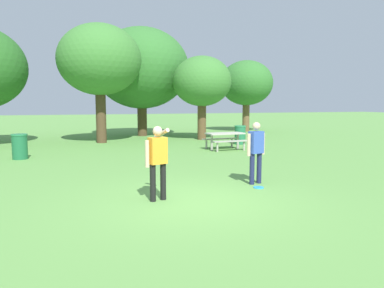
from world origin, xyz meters
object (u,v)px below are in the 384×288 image
at_px(tree_back_left, 202,82).
at_px(frisbee, 259,187).
at_px(tree_far_right, 100,60).
at_px(tree_slender_mid, 141,68).
at_px(trash_can_beside_table, 20,146).
at_px(tree_back_right, 246,83).
at_px(person_thrower, 157,157).
at_px(trash_can_further_along, 240,135).
at_px(picnic_table_near, 225,137).
at_px(person_catcher, 256,149).

bearing_deg(tree_back_left, frisbee, -103.03).
distance_m(tree_far_right, tree_slender_mid, 4.44).
relative_size(frisbee, trash_can_beside_table, 0.28).
bearing_deg(tree_back_left, tree_far_right, 179.17).
height_order(frisbee, trash_can_beside_table, trash_can_beside_table).
height_order(frisbee, tree_back_right, tree_back_right).
bearing_deg(person_thrower, tree_back_right, 58.18).
height_order(tree_slender_mid, tree_back_right, tree_slender_mid).
bearing_deg(tree_far_right, tree_slender_mid, 50.17).
bearing_deg(trash_can_further_along, tree_back_left, 110.19).
bearing_deg(trash_can_beside_table, tree_slender_mid, 53.08).
xyz_separation_m(picnic_table_near, trash_can_further_along, (1.61, 1.79, -0.08)).
bearing_deg(tree_slender_mid, tree_back_right, 9.07).
height_order(person_catcher, tree_back_right, tree_back_right).
distance_m(person_catcher, tree_far_right, 12.50).
height_order(picnic_table_near, trash_can_further_along, trash_can_further_along).
bearing_deg(person_thrower, picnic_table_near, 57.52).
xyz_separation_m(person_thrower, tree_back_left, (5.48, 12.41, 2.34)).
relative_size(person_catcher, picnic_table_near, 0.92).
height_order(trash_can_further_along, tree_back_left, tree_back_left).
xyz_separation_m(person_thrower, trash_can_beside_table, (-3.62, 7.54, -0.48)).
relative_size(person_thrower, tree_far_right, 0.26).
xyz_separation_m(person_catcher, trash_can_further_along, (3.69, 8.68, -0.46)).
distance_m(picnic_table_near, tree_far_right, 7.93).
distance_m(trash_can_beside_table, tree_slender_mid, 11.13).
xyz_separation_m(picnic_table_near, tree_slender_mid, (-2.26, 8.17, 3.71)).
distance_m(person_catcher, picnic_table_near, 7.21).
xyz_separation_m(tree_far_right, tree_slender_mid, (2.84, 3.41, -0.06)).
height_order(person_thrower, trash_can_beside_table, person_thrower).
relative_size(person_thrower, tree_back_right, 0.32).
distance_m(trash_can_beside_table, tree_back_left, 10.70).
bearing_deg(trash_can_beside_table, tree_back_left, 28.19).
distance_m(trash_can_further_along, tree_back_left, 4.17).
bearing_deg(trash_can_further_along, picnic_table_near, -132.01).
bearing_deg(person_catcher, person_thrower, -163.47).
bearing_deg(picnic_table_near, trash_can_beside_table, -178.65).
distance_m(person_catcher, tree_back_left, 12.10).
height_order(frisbee, picnic_table_near, picnic_table_near).
height_order(tree_far_right, tree_slender_mid, tree_slender_mid).
relative_size(picnic_table_near, tree_back_right, 0.34).
relative_size(person_thrower, tree_back_left, 0.34).
distance_m(person_thrower, tree_back_right, 20.38).
distance_m(tree_slender_mid, tree_back_left, 4.58).
distance_m(picnic_table_near, trash_can_beside_table, 8.55).
height_order(person_catcher, tree_far_right, tree_far_right).
xyz_separation_m(picnic_table_near, tree_back_right, (5.73, 9.44, 2.96)).
bearing_deg(person_catcher, frisbee, -108.28).
xyz_separation_m(tree_slender_mid, tree_back_right, (7.99, 1.28, -0.74)).
distance_m(frisbee, tree_slender_mid, 16.10).
bearing_deg(picnic_table_near, tree_far_right, 137.00).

